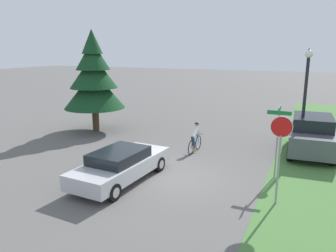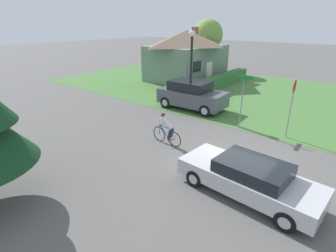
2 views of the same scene
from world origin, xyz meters
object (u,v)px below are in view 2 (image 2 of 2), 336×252
at_px(stop_sign, 292,97).
at_px(street_lamp, 191,61).
at_px(cyclist, 167,130).
at_px(parked_suv_right, 192,95).
at_px(cottage_house, 186,55).
at_px(street_name_sign, 243,93).
at_px(sedan_left_lane, 249,178).
at_px(deciduous_tree_right, 208,35).

xyz_separation_m(stop_sign, street_lamp, (0.47, 6.18, 1.13)).
distance_m(cyclist, parked_suv_right, 5.70).
bearing_deg(cottage_house, street_name_sign, -129.20).
xyz_separation_m(sedan_left_lane, deciduous_tree_right, (19.37, 13.27, 3.39)).
relative_size(sedan_left_lane, stop_sign, 1.60).
bearing_deg(street_name_sign, street_lamp, 78.53).
distance_m(cyclist, street_name_sign, 4.61).
bearing_deg(cyclist, stop_sign, -132.21).
relative_size(stop_sign, street_lamp, 0.59).
bearing_deg(sedan_left_lane, street_lamp, -39.34).
relative_size(cyclist, parked_suv_right, 0.38).
bearing_deg(cottage_house, parked_suv_right, -139.88).
xyz_separation_m(cottage_house, cyclist, (-12.73, -7.90, -1.73)).
xyz_separation_m(cottage_house, street_name_sign, (-8.70, -9.74, -0.45)).
height_order(sedan_left_lane, stop_sign, stop_sign).
xyz_separation_m(street_name_sign, deciduous_tree_right, (13.94, 10.50, 2.06)).
distance_m(parked_suv_right, street_name_sign, 4.32).
height_order(street_lamp, street_name_sign, street_lamp).
relative_size(cottage_house, street_name_sign, 2.70).
bearing_deg(street_lamp, deciduous_tree_right, 26.91).
bearing_deg(cyclist, cottage_house, -56.20).
xyz_separation_m(cottage_house, street_lamp, (-7.93, -5.93, 0.78)).
bearing_deg(deciduous_tree_right, street_lamp, -153.09).
xyz_separation_m(cottage_house, parked_suv_right, (-7.46, -5.74, -1.50)).
bearing_deg(parked_suv_right, cottage_house, -54.97).
relative_size(street_lamp, street_name_sign, 1.76).
bearing_deg(stop_sign, sedan_left_lane, 2.02).
height_order(cottage_house, street_name_sign, cottage_house).
bearing_deg(cottage_house, deciduous_tree_right, 10.74).
bearing_deg(cyclist, deciduous_tree_right, -62.30).
distance_m(sedan_left_lane, street_lamp, 9.40).
height_order(cottage_house, cyclist, cottage_house).
height_order(street_name_sign, deciduous_tree_right, deciduous_tree_right).
relative_size(sedan_left_lane, cyclist, 2.76).
height_order(cyclist, parked_suv_right, parked_suv_right).
bearing_deg(parked_suv_right, stop_sign, 169.07).
distance_m(street_name_sign, deciduous_tree_right, 17.57).
distance_m(cottage_house, parked_suv_right, 9.53).
bearing_deg(parked_suv_right, deciduous_tree_right, -65.46).
bearing_deg(sedan_left_lane, parked_suv_right, -40.59).
relative_size(cottage_house, stop_sign, 2.61).
relative_size(sedan_left_lane, street_name_sign, 1.65).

